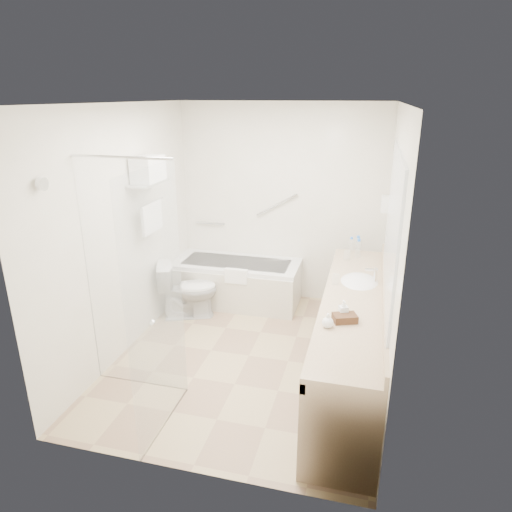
% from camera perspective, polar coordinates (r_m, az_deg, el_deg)
% --- Properties ---
extents(floor, '(3.20, 3.20, 0.00)m').
position_cam_1_polar(floor, '(4.86, -0.90, -12.34)').
color(floor, tan).
rests_on(floor, ground).
extents(ceiling, '(2.60, 3.20, 0.10)m').
position_cam_1_polar(ceiling, '(4.13, -1.09, 18.59)').
color(ceiling, white).
rests_on(ceiling, wall_back).
extents(wall_back, '(2.60, 0.10, 2.50)m').
position_cam_1_polar(wall_back, '(5.84, 3.19, 6.46)').
color(wall_back, silver).
rests_on(wall_back, ground).
extents(wall_front, '(2.60, 0.10, 2.50)m').
position_cam_1_polar(wall_front, '(2.93, -9.32, -7.44)').
color(wall_front, silver).
rests_on(wall_front, ground).
extents(wall_left, '(0.10, 3.20, 2.50)m').
position_cam_1_polar(wall_left, '(4.83, -16.05, 2.92)').
color(wall_left, silver).
rests_on(wall_left, ground).
extents(wall_right, '(0.10, 3.20, 2.50)m').
position_cam_1_polar(wall_right, '(4.20, 16.39, 0.42)').
color(wall_right, silver).
rests_on(wall_right, ground).
extents(bathtub, '(1.60, 0.73, 0.59)m').
position_cam_1_polar(bathtub, '(5.92, -2.43, -3.26)').
color(bathtub, silver).
rests_on(bathtub, floor).
extents(grab_bar_short, '(0.40, 0.03, 0.03)m').
position_cam_1_polar(grab_bar_short, '(6.12, -5.71, 4.12)').
color(grab_bar_short, silver).
rests_on(grab_bar_short, wall_back).
extents(grab_bar_long, '(0.53, 0.03, 0.33)m').
position_cam_1_polar(grab_bar_long, '(5.81, 2.62, 6.40)').
color(grab_bar_long, silver).
rests_on(grab_bar_long, wall_back).
extents(shower_enclosure, '(0.96, 0.91, 2.11)m').
position_cam_1_polar(shower_enclosure, '(3.82, -13.90, -4.25)').
color(shower_enclosure, silver).
rests_on(shower_enclosure, floor).
extents(towel_shelf, '(0.24, 0.55, 0.81)m').
position_cam_1_polar(towel_shelf, '(4.96, -13.26, 9.56)').
color(towel_shelf, silver).
rests_on(towel_shelf, wall_left).
extents(vanity_counter, '(0.55, 2.70, 0.95)m').
position_cam_1_polar(vanity_counter, '(4.29, 11.96, -7.63)').
color(vanity_counter, tan).
rests_on(vanity_counter, floor).
extents(sink, '(0.40, 0.52, 0.14)m').
position_cam_1_polar(sink, '(4.58, 12.76, -3.42)').
color(sink, silver).
rests_on(sink, vanity_counter).
extents(faucet, '(0.03, 0.03, 0.14)m').
position_cam_1_polar(faucet, '(4.54, 14.69, -2.29)').
color(faucet, silver).
rests_on(faucet, vanity_counter).
extents(mirror, '(0.02, 2.00, 1.20)m').
position_cam_1_polar(mirror, '(3.97, 16.70, 3.84)').
color(mirror, '#B6BCC3').
rests_on(mirror, wall_right).
extents(hairdryer_unit, '(0.08, 0.10, 0.18)m').
position_cam_1_polar(hairdryer_unit, '(5.16, 15.82, 6.27)').
color(hairdryer_unit, silver).
rests_on(hairdryer_unit, wall_right).
extents(toilet, '(0.80, 0.63, 0.69)m').
position_cam_1_polar(toilet, '(5.57, -8.50, -4.22)').
color(toilet, silver).
rests_on(toilet, floor).
extents(amenity_basket, '(0.22, 0.18, 0.06)m').
position_cam_1_polar(amenity_basket, '(3.75, 11.04, -7.61)').
color(amenity_basket, '#492D1A').
rests_on(amenity_basket, vanity_counter).
extents(soap_bottle_a, '(0.12, 0.17, 0.07)m').
position_cam_1_polar(soap_bottle_a, '(3.80, 10.82, -7.11)').
color(soap_bottle_a, silver).
rests_on(soap_bottle_a, vanity_counter).
extents(soap_bottle_b, '(0.11, 0.13, 0.09)m').
position_cam_1_polar(soap_bottle_b, '(3.63, 8.95, -8.14)').
color(soap_bottle_b, silver).
rests_on(soap_bottle_b, vanity_counter).
extents(water_bottle_left, '(0.06, 0.06, 0.21)m').
position_cam_1_polar(water_bottle_left, '(5.34, 12.60, 1.33)').
color(water_bottle_left, silver).
rests_on(water_bottle_left, vanity_counter).
extents(water_bottle_mid, '(0.06, 0.06, 0.19)m').
position_cam_1_polar(water_bottle_mid, '(5.34, 11.81, 1.30)').
color(water_bottle_mid, silver).
rests_on(water_bottle_mid, vanity_counter).
extents(water_bottle_right, '(0.07, 0.07, 0.21)m').
position_cam_1_polar(water_bottle_right, '(5.20, 12.67, 0.89)').
color(water_bottle_right, silver).
rests_on(water_bottle_right, vanity_counter).
extents(drinking_glass_near, '(0.10, 0.10, 0.10)m').
position_cam_1_polar(drinking_glass_near, '(5.10, 11.29, 0.05)').
color(drinking_glass_near, silver).
rests_on(drinking_glass_near, vanity_counter).
extents(drinking_glass_far, '(0.08, 0.08, 0.10)m').
position_cam_1_polar(drinking_glass_far, '(4.44, 9.92, -2.89)').
color(drinking_glass_far, silver).
rests_on(drinking_glass_far, vanity_counter).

